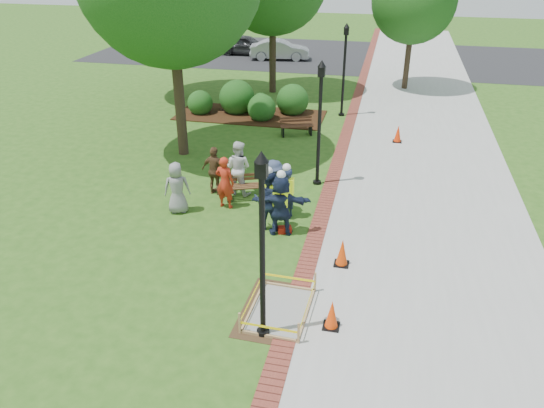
% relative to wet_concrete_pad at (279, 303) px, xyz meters
% --- Properties ---
extents(ground, '(100.00, 100.00, 0.00)m').
position_rel_wet_concrete_pad_xyz_m(ground, '(-1.44, 2.17, -0.23)').
color(ground, '#285116').
rests_on(ground, ground).
extents(sidewalk, '(6.00, 60.00, 0.02)m').
position_rel_wet_concrete_pad_xyz_m(sidewalk, '(3.56, 12.17, -0.22)').
color(sidewalk, '#9E9E99').
rests_on(sidewalk, ground).
extents(brick_edging, '(0.50, 60.00, 0.03)m').
position_rel_wet_concrete_pad_xyz_m(brick_edging, '(0.31, 12.17, -0.22)').
color(brick_edging, maroon).
rests_on(brick_edging, ground).
extents(mulch_bed, '(7.00, 3.00, 0.05)m').
position_rel_wet_concrete_pad_xyz_m(mulch_bed, '(-4.44, 14.17, -0.21)').
color(mulch_bed, '#381E0F').
rests_on(mulch_bed, ground).
extents(parking_lot, '(36.00, 12.00, 0.01)m').
position_rel_wet_concrete_pad_xyz_m(parking_lot, '(-1.44, 29.17, -0.23)').
color(parking_lot, black).
rests_on(parking_lot, ground).
extents(wet_concrete_pad, '(1.78, 2.36, 0.55)m').
position_rel_wet_concrete_pad_xyz_m(wet_concrete_pad, '(0.00, 0.00, 0.00)').
color(wet_concrete_pad, '#47331E').
rests_on(wet_concrete_pad, ground).
extents(bench_near, '(1.55, 0.98, 0.80)m').
position_rel_wet_concrete_pad_xyz_m(bench_near, '(-2.26, 5.51, 0.02)').
color(bench_near, brown).
rests_on(bench_near, ground).
extents(bench_far, '(1.47, 0.94, 0.76)m').
position_rel_wet_concrete_pad_xyz_m(bench_far, '(-1.79, 11.94, 0.01)').
color(bench_far, '#502A1B').
rests_on(bench_far, ground).
extents(cone_front, '(0.37, 0.37, 0.72)m').
position_rel_wet_concrete_pad_xyz_m(cone_front, '(1.23, -0.30, 0.11)').
color(cone_front, black).
rests_on(cone_front, ground).
extents(cone_back, '(0.39, 0.39, 0.77)m').
position_rel_wet_concrete_pad_xyz_m(cone_back, '(1.19, 2.24, 0.14)').
color(cone_back, black).
rests_on(cone_back, ground).
extents(cone_far, '(0.37, 0.37, 0.73)m').
position_rel_wet_concrete_pad_xyz_m(cone_far, '(2.48, 12.01, 0.12)').
color(cone_far, black).
rests_on(cone_far, ground).
extents(toolbox, '(0.44, 0.34, 0.20)m').
position_rel_wet_concrete_pad_xyz_m(toolbox, '(-0.61, 3.57, -0.14)').
color(toolbox, maroon).
rests_on(toolbox, ground).
extents(lamp_near, '(0.28, 0.28, 4.26)m').
position_rel_wet_concrete_pad_xyz_m(lamp_near, '(-0.19, -0.83, 2.25)').
color(lamp_near, black).
rests_on(lamp_near, ground).
extents(lamp_mid, '(0.28, 0.28, 4.26)m').
position_rel_wet_concrete_pad_xyz_m(lamp_mid, '(-0.19, 7.17, 2.25)').
color(lamp_mid, black).
rests_on(lamp_mid, ground).
extents(lamp_far, '(0.28, 0.28, 4.26)m').
position_rel_wet_concrete_pad_xyz_m(lamp_far, '(-0.19, 15.17, 2.25)').
color(lamp_far, black).
rests_on(lamp_far, ground).
extents(tree_right, '(4.45, 4.45, 6.88)m').
position_rel_wet_concrete_pad_xyz_m(tree_right, '(2.75, 20.97, 4.41)').
color(tree_right, '#3D2D1E').
rests_on(tree_right, ground).
extents(shrub_a, '(1.22, 1.22, 1.22)m').
position_rel_wet_concrete_pad_xyz_m(shrub_a, '(-6.88, 13.98, -0.23)').
color(shrub_a, '#134413').
rests_on(shrub_a, ground).
extents(shrub_b, '(1.71, 1.71, 1.71)m').
position_rel_wet_concrete_pad_xyz_m(shrub_b, '(-5.20, 14.55, -0.23)').
color(shrub_b, '#134413').
rests_on(shrub_b, ground).
extents(shrub_c, '(1.32, 1.32, 1.32)m').
position_rel_wet_concrete_pad_xyz_m(shrub_c, '(-3.76, 13.67, -0.23)').
color(shrub_c, '#134413').
rests_on(shrub_c, ground).
extents(shrub_d, '(1.55, 1.55, 1.55)m').
position_rel_wet_concrete_pad_xyz_m(shrub_d, '(-2.54, 14.96, -0.23)').
color(shrub_d, '#134413').
rests_on(shrub_d, ground).
extents(shrub_e, '(0.88, 0.88, 0.88)m').
position_rel_wet_concrete_pad_xyz_m(shrub_e, '(-4.24, 15.35, -0.23)').
color(shrub_e, '#134413').
rests_on(shrub_e, ground).
extents(casual_person_a, '(0.61, 0.50, 1.64)m').
position_rel_wet_concrete_pad_xyz_m(casual_person_a, '(-4.10, 4.14, 0.58)').
color(casual_person_a, gray).
rests_on(casual_person_a, ground).
extents(casual_person_b, '(0.60, 0.44, 1.71)m').
position_rel_wet_concrete_pad_xyz_m(casual_person_b, '(-2.76, 4.77, 0.62)').
color(casual_person_b, red).
rests_on(casual_person_b, ground).
extents(casual_person_c, '(0.65, 0.49, 1.83)m').
position_rel_wet_concrete_pad_xyz_m(casual_person_c, '(-2.64, 5.83, 0.68)').
color(casual_person_c, silver).
rests_on(casual_person_c, ground).
extents(casual_person_d, '(0.59, 0.45, 1.65)m').
position_rel_wet_concrete_pad_xyz_m(casual_person_d, '(-3.37, 5.64, 0.59)').
color(casual_person_d, brown).
rests_on(casual_person_d, ground).
extents(casual_person_e, '(0.66, 0.63, 1.74)m').
position_rel_wet_concrete_pad_xyz_m(casual_person_e, '(-1.20, 4.73, 0.64)').
color(casual_person_e, '#303A54').
rests_on(casual_person_e, ground).
extents(hivis_worker_a, '(0.64, 0.47, 1.99)m').
position_rel_wet_concrete_pad_xyz_m(hivis_worker_a, '(-0.71, 3.53, 0.74)').
color(hivis_worker_a, '#1C214A').
rests_on(hivis_worker_a, ground).
extents(hivis_worker_b, '(0.58, 0.62, 1.78)m').
position_rel_wet_concrete_pad_xyz_m(hivis_worker_b, '(-0.75, 4.51, 0.65)').
color(hivis_worker_b, '#17273E').
rests_on(hivis_worker_b, ground).
extents(hivis_worker_c, '(0.59, 0.39, 1.95)m').
position_rel_wet_concrete_pad_xyz_m(hivis_worker_c, '(-1.14, 3.78, 0.73)').
color(hivis_worker_c, '#16243A').
rests_on(hivis_worker_c, ground).
extents(parked_car_a, '(2.10, 4.68, 1.52)m').
position_rel_wet_concrete_pad_xyz_m(parked_car_a, '(-8.49, 28.11, -0.23)').
color(parked_car_a, '#292A2C').
rests_on(parked_car_a, ground).
extents(parked_car_b, '(2.60, 4.72, 1.46)m').
position_rel_wet_concrete_pad_xyz_m(parked_car_b, '(-5.72, 26.95, -0.23)').
color(parked_car_b, '#97979C').
rests_on(parked_car_b, ground).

